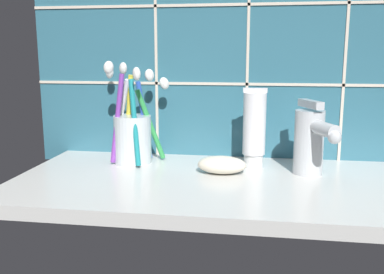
{
  "coord_description": "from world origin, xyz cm",
  "views": [
    {
      "loc": [
        3.69,
        -64.39,
        21.36
      ],
      "look_at": [
        -6.71,
        3.37,
        7.98
      ],
      "focal_mm": 40.0,
      "sensor_mm": 36.0,
      "label": 1
    }
  ],
  "objects_px": {
    "sink_faucet": "(311,139)",
    "soap_bar": "(222,165)",
    "toothbrush_cup": "(133,132)",
    "toothpaste_tube": "(254,129)"
  },
  "relations": [
    {
      "from": "toothbrush_cup",
      "to": "soap_bar",
      "type": "xyz_separation_m",
      "value": [
        0.17,
        -0.05,
        -0.04
      ]
    },
    {
      "from": "toothbrush_cup",
      "to": "sink_faucet",
      "type": "bearing_deg",
      "value": -6.47
    },
    {
      "from": "toothbrush_cup",
      "to": "soap_bar",
      "type": "distance_m",
      "value": 0.18
    },
    {
      "from": "toothpaste_tube",
      "to": "sink_faucet",
      "type": "bearing_deg",
      "value": -20.36
    },
    {
      "from": "toothpaste_tube",
      "to": "soap_bar",
      "type": "bearing_deg",
      "value": -136.68
    },
    {
      "from": "sink_faucet",
      "to": "toothbrush_cup",
      "type": "bearing_deg",
      "value": -118.85
    },
    {
      "from": "toothbrush_cup",
      "to": "soap_bar",
      "type": "height_order",
      "value": "toothbrush_cup"
    },
    {
      "from": "toothpaste_tube",
      "to": "sink_faucet",
      "type": "relative_size",
      "value": 1.14
    },
    {
      "from": "sink_faucet",
      "to": "soap_bar",
      "type": "height_order",
      "value": "sink_faucet"
    },
    {
      "from": "sink_faucet",
      "to": "soap_bar",
      "type": "xyz_separation_m",
      "value": [
        -0.14,
        -0.01,
        -0.04
      ]
    }
  ]
}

